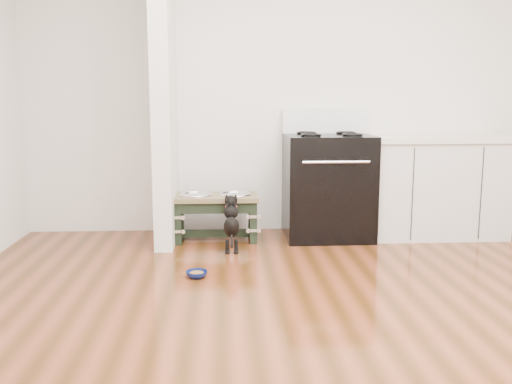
# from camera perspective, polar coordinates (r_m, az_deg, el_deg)

# --- Properties ---
(ground) EXTENTS (5.00, 5.00, 0.00)m
(ground) POSITION_cam_1_polar(r_m,az_deg,el_deg) (3.17, 9.69, -13.92)
(ground) COLOR #43240C
(ground) RESTS_ON ground
(room_shell) EXTENTS (5.00, 5.00, 5.00)m
(room_shell) POSITION_cam_1_polar(r_m,az_deg,el_deg) (2.93, 10.60, 16.56)
(room_shell) COLOR silver
(room_shell) RESTS_ON ground
(partition_wall) EXTENTS (0.15, 0.80, 2.70)m
(partition_wall) POSITION_cam_1_polar(r_m,az_deg,el_deg) (4.95, -9.18, 10.51)
(partition_wall) COLOR silver
(partition_wall) RESTS_ON ground
(oven_range) EXTENTS (0.76, 0.69, 1.14)m
(oven_range) POSITION_cam_1_polar(r_m,az_deg,el_deg) (5.13, 7.19, 0.75)
(oven_range) COLOR black
(oven_range) RESTS_ON ground
(cabinet_run) EXTENTS (1.24, 0.64, 0.91)m
(cabinet_run) POSITION_cam_1_polar(r_m,az_deg,el_deg) (5.42, 17.39, 0.58)
(cabinet_run) COLOR silver
(cabinet_run) RESTS_ON ground
(dog_feeder) EXTENTS (0.74, 0.39, 0.42)m
(dog_feeder) POSITION_cam_1_polar(r_m,az_deg,el_deg) (5.01, -4.05, -1.62)
(dog_feeder) COLOR black
(dog_feeder) RESTS_ON ground
(puppy) EXTENTS (0.13, 0.38, 0.45)m
(puppy) POSITION_cam_1_polar(r_m,az_deg,el_deg) (4.69, -2.48, -2.90)
(puppy) COLOR black
(puppy) RESTS_ON ground
(floor_bowl) EXTENTS (0.16, 0.16, 0.05)m
(floor_bowl) POSITION_cam_1_polar(r_m,az_deg,el_deg) (4.06, -5.95, -8.18)
(floor_bowl) COLOR #0B174E
(floor_bowl) RESTS_ON ground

